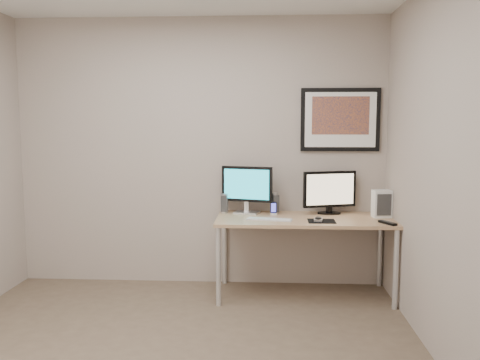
{
  "coord_description": "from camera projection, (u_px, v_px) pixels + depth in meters",
  "views": [
    {
      "loc": [
        0.67,
        -3.24,
        1.61
      ],
      "look_at": [
        0.42,
        1.1,
        1.1
      ],
      "focal_mm": 38.0,
      "sensor_mm": 36.0,
      "label": 1
    }
  ],
  "objects": [
    {
      "name": "monitor_large",
      "position": [
        247.0,
        187.0,
        4.82
      ],
      "size": [
        0.49,
        0.21,
        0.45
      ],
      "rotation": [
        0.0,
        0.0,
        -0.25
      ],
      "color": "#B8B7BD",
      "rests_on": "desk"
    },
    {
      "name": "monitor_tv",
      "position": [
        330.0,
        191.0,
        4.79
      ],
      "size": [
        0.51,
        0.18,
        0.41
      ],
      "rotation": [
        0.0,
        0.0,
        0.29
      ],
      "color": "black",
      "rests_on": "desk"
    },
    {
      "name": "room",
      "position": [
        177.0,
        116.0,
        3.69
      ],
      "size": [
        3.6,
        3.6,
        3.6
      ],
      "color": "white",
      "rests_on": "ground"
    },
    {
      "name": "phone_dock",
      "position": [
        273.0,
        208.0,
        4.78
      ],
      "size": [
        0.06,
        0.06,
        0.12
      ],
      "primitive_type": "cube",
      "rotation": [
        0.0,
        0.0,
        0.1
      ],
      "color": "black",
      "rests_on": "desk"
    },
    {
      "name": "speaker_right",
      "position": [
        274.0,
        203.0,
        4.83
      ],
      "size": [
        0.11,
        0.11,
        0.2
      ],
      "primitive_type": "cylinder",
      "rotation": [
        0.0,
        0.0,
        0.44
      ],
      "color": "#B8B7BD",
      "rests_on": "desk"
    },
    {
      "name": "mouse",
      "position": [
        318.0,
        219.0,
        4.47
      ],
      "size": [
        0.08,
        0.12,
        0.04
      ],
      "primitive_type": "ellipsoid",
      "rotation": [
        0.0,
        0.0,
        -0.15
      ],
      "color": "black",
      "rests_on": "mousepad"
    },
    {
      "name": "framed_art",
      "position": [
        340.0,
        120.0,
        4.84
      ],
      "size": [
        0.75,
        0.04,
        0.6
      ],
      "color": "black",
      "rests_on": "room"
    },
    {
      "name": "fan_unit",
      "position": [
        382.0,
        204.0,
        4.64
      ],
      "size": [
        0.18,
        0.14,
        0.25
      ],
      "primitive_type": "cube",
      "rotation": [
        0.0,
        0.0,
        0.12
      ],
      "color": "silver",
      "rests_on": "desk"
    },
    {
      "name": "mousepad",
      "position": [
        322.0,
        221.0,
        4.47
      ],
      "size": [
        0.24,
        0.21,
        0.0
      ],
      "primitive_type": "cube",
      "rotation": [
        0.0,
        0.0,
        -0.01
      ],
      "color": "black",
      "rests_on": "desk"
    },
    {
      "name": "speaker_left",
      "position": [
        224.0,
        203.0,
        4.87
      ],
      "size": [
        0.08,
        0.08,
        0.19
      ],
      "primitive_type": "cylinder",
      "rotation": [
        0.0,
        0.0,
        -0.04
      ],
      "color": "#B8B7BD",
      "rests_on": "desk"
    },
    {
      "name": "remote",
      "position": [
        388.0,
        223.0,
        4.35
      ],
      "size": [
        0.13,
        0.19,
        0.02
      ],
      "primitive_type": "cube",
      "rotation": [
        0.0,
        0.0,
        0.51
      ],
      "color": "black",
      "rests_on": "desk"
    },
    {
      "name": "desk",
      "position": [
        304.0,
        225.0,
        4.64
      ],
      "size": [
        1.6,
        0.7,
        0.73
      ],
      "color": "#99674A",
      "rests_on": "floor"
    },
    {
      "name": "keyboard",
      "position": [
        269.0,
        219.0,
        4.52
      ],
      "size": [
        0.42,
        0.18,
        0.01
      ],
      "primitive_type": "cube",
      "rotation": [
        0.0,
        0.0,
        -0.18
      ],
      "color": "silver",
      "rests_on": "desk"
    },
    {
      "name": "floor",
      "position": [
        168.0,
        360.0,
        3.43
      ],
      "size": [
        3.6,
        3.6,
        0.0
      ],
      "primitive_type": "plane",
      "color": "brown",
      "rests_on": "ground"
    }
  ]
}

